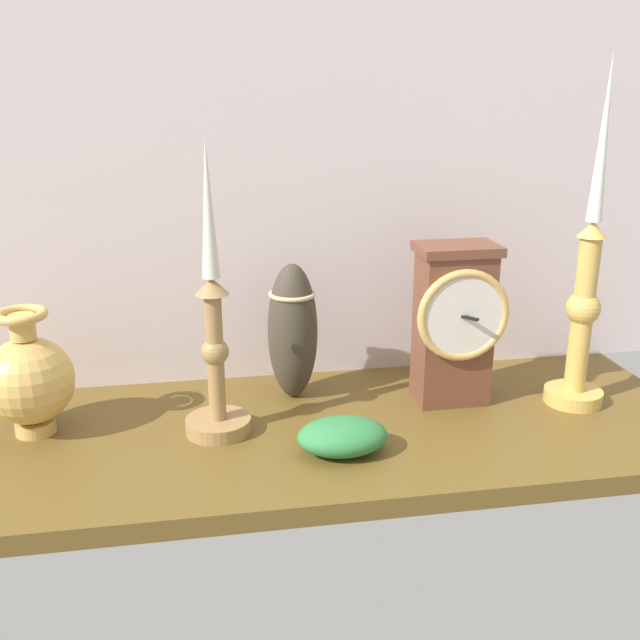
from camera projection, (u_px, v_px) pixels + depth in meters
ground_plane at (309, 435)px, 91.81cm from camera, size 100.00×36.00×2.40cm
back_wall at (287, 149)px, 98.60cm from camera, size 120.00×2.00×65.00cm
mantel_clock at (454, 322)px, 95.30cm from camera, size 12.16×9.21×21.53cm
candlestick_tall_left at (584, 302)px, 94.01cm from camera, size 7.68×7.68×44.66cm
candlestick_tall_center at (215, 345)px, 86.56cm from camera, size 8.08×8.08×35.69cm
brass_vase_bulbous at (29, 379)px, 87.62cm from camera, size 10.64×10.64×15.83cm
tall_ceramic_vase at (293, 331)px, 97.37cm from camera, size 6.69×6.69×18.72cm
ivy_sprig at (343, 436)px, 84.39cm from camera, size 10.63×7.44×4.14cm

